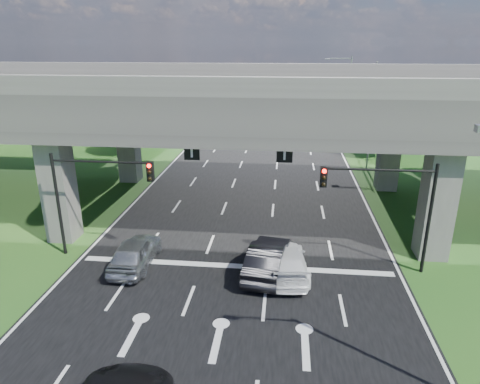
% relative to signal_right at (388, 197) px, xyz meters
% --- Properties ---
extents(ground, '(160.00, 160.00, 0.00)m').
position_rel_signal_right_xyz_m(ground, '(-7.82, -3.94, -4.19)').
color(ground, '#1E4F19').
rests_on(ground, ground).
extents(road, '(18.00, 120.00, 0.03)m').
position_rel_signal_right_xyz_m(road, '(-7.82, 6.06, -4.17)').
color(road, black).
rests_on(road, ground).
extents(overpass, '(80.00, 15.00, 10.00)m').
position_rel_signal_right_xyz_m(overpass, '(-7.82, 8.06, 3.73)').
color(overpass, '#34322F').
rests_on(overpass, ground).
extents(warehouse, '(20.00, 10.00, 4.00)m').
position_rel_signal_right_xyz_m(warehouse, '(-33.82, 31.06, -2.19)').
color(warehouse, '#9E9E99').
rests_on(warehouse, ground).
extents(signal_right, '(5.76, 0.54, 6.00)m').
position_rel_signal_right_xyz_m(signal_right, '(0.00, 0.00, 0.00)').
color(signal_right, black).
rests_on(signal_right, ground).
extents(signal_left, '(5.76, 0.54, 6.00)m').
position_rel_signal_right_xyz_m(signal_left, '(-15.65, 0.00, 0.00)').
color(signal_left, black).
rests_on(signal_left, ground).
extents(streetlight_far, '(3.38, 0.25, 10.00)m').
position_rel_signal_right_xyz_m(streetlight_far, '(2.27, 20.06, 1.66)').
color(streetlight_far, gray).
rests_on(streetlight_far, ground).
extents(streetlight_beyond, '(3.38, 0.25, 10.00)m').
position_rel_signal_right_xyz_m(streetlight_beyond, '(2.27, 36.06, 1.66)').
color(streetlight_beyond, gray).
rests_on(streetlight_beyond, ground).
extents(tree_left_near, '(4.50, 4.50, 7.80)m').
position_rel_signal_right_xyz_m(tree_left_near, '(-21.78, 22.06, 0.63)').
color(tree_left_near, black).
rests_on(tree_left_near, ground).
extents(tree_left_mid, '(3.91, 3.90, 6.76)m').
position_rel_signal_right_xyz_m(tree_left_mid, '(-24.78, 30.06, -0.01)').
color(tree_left_mid, black).
rests_on(tree_left_mid, ground).
extents(tree_left_far, '(4.80, 4.80, 8.32)m').
position_rel_signal_right_xyz_m(tree_left_far, '(-20.78, 38.06, 0.95)').
color(tree_left_far, black).
rests_on(tree_left_far, ground).
extents(tree_right_near, '(4.20, 4.20, 7.28)m').
position_rel_signal_right_xyz_m(tree_right_near, '(5.22, 24.06, 0.31)').
color(tree_right_near, black).
rests_on(tree_right_near, ground).
extents(tree_right_mid, '(3.91, 3.90, 6.76)m').
position_rel_signal_right_xyz_m(tree_right_mid, '(8.22, 32.06, -0.01)').
color(tree_right_mid, black).
rests_on(tree_right_mid, ground).
extents(tree_right_far, '(4.50, 4.50, 7.80)m').
position_rel_signal_right_xyz_m(tree_right_far, '(4.22, 40.06, 0.63)').
color(tree_right_far, black).
rests_on(tree_right_far, ground).
extents(car_silver, '(1.94, 4.76, 1.62)m').
position_rel_signal_right_xyz_m(car_silver, '(-13.22, -0.94, -3.35)').
color(car_silver, '#ABAFB3').
rests_on(car_silver, road).
extents(car_dark, '(2.48, 5.33, 1.69)m').
position_rel_signal_right_xyz_m(car_dark, '(-6.02, -0.94, -3.31)').
color(car_dark, black).
rests_on(car_dark, road).
extents(car_white, '(2.60, 5.28, 1.48)m').
position_rel_signal_right_xyz_m(car_white, '(-5.03, -0.94, -3.42)').
color(car_white, white).
rests_on(car_white, road).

